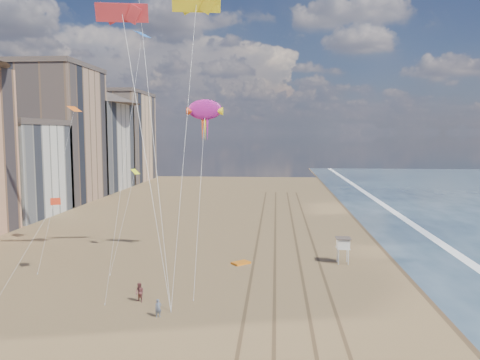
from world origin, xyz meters
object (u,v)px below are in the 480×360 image
object	(u,v)px
lifeguard_stand	(343,244)
grounded_kite	(241,263)
show_kite	(205,110)
kite_flyer_b	(140,293)
kite_flyer_a	(158,308)

from	to	relation	value
lifeguard_stand	grounded_kite	distance (m)	11.67
lifeguard_stand	grounded_kite	size ratio (longest dim) A/B	1.50
show_kite	kite_flyer_b	world-z (taller)	show_kite
kite_flyer_b	kite_flyer_a	bearing A→B (deg)	-24.68
kite_flyer_a	kite_flyer_b	bearing A→B (deg)	99.04
lifeguard_stand	kite_flyer_a	distance (m)	23.81
lifeguard_stand	kite_flyer_b	xyz separation A→B (m)	(-19.28, -13.62, -1.41)
kite_flyer_a	kite_flyer_b	xyz separation A→B (m)	(-2.44, 3.14, 0.12)
show_kite	kite_flyer_a	world-z (taller)	show_kite
lifeguard_stand	kite_flyer_b	world-z (taller)	lifeguard_stand
lifeguard_stand	kite_flyer_b	size ratio (longest dim) A/B	1.72
grounded_kite	show_kite	bearing A→B (deg)	118.33
grounded_kite	kite_flyer_a	size ratio (longest dim) A/B	1.34
grounded_kite	kite_flyer_a	distance (m)	16.60
show_kite	lifeguard_stand	bearing A→B (deg)	-1.33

